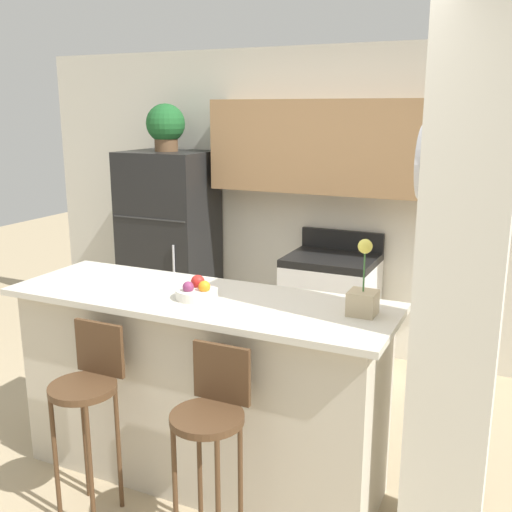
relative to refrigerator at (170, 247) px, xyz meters
name	(u,v)px	position (x,y,z in m)	size (l,w,h in m)	color
ground_plane	(202,473)	(1.33, -1.78, -0.85)	(14.00, 14.00, 0.00)	tan
wall_back	(341,181)	(1.49, 0.29, 0.63)	(5.60, 0.38, 2.55)	silver
pillar_right	(459,291)	(2.66, -1.79, 0.43)	(0.38, 0.32, 2.55)	silver
counter_bar	(200,387)	(1.33, -1.78, -0.30)	(2.13, 0.71, 1.08)	beige
refrigerator	(170,247)	(0.00, 0.00, 0.00)	(0.75, 0.64, 1.69)	black
stove_range	(330,310)	(1.51, 0.03, -0.39)	(0.70, 0.60, 1.07)	white
bar_stool_left	(88,392)	(0.98, -2.29, -0.17)	(0.34, 0.34, 1.01)	#4C331E
bar_stool_right	(211,422)	(1.69, -2.29, -0.17)	(0.34, 0.34, 1.01)	#4C331E
potted_plant_on_fridge	(166,126)	(0.00, 0.00, 1.06)	(0.33, 0.33, 0.40)	brown
orchid_vase	(363,295)	(2.21, -1.70, 0.33)	(0.13, 0.13, 0.38)	tan
fruit_bowl	(197,291)	(1.35, -1.82, 0.27)	(0.22, 0.22, 0.11)	silver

